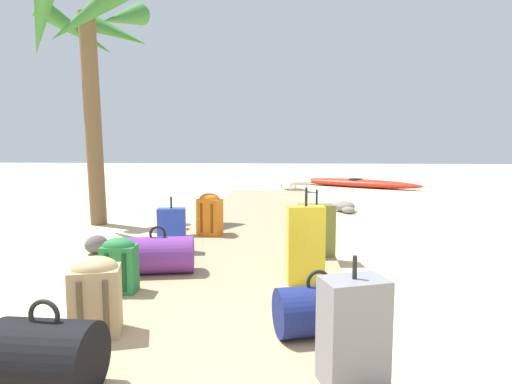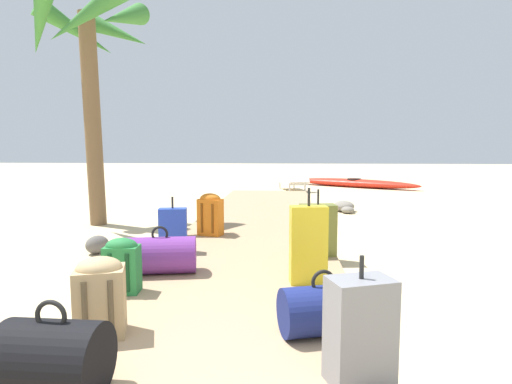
{
  "view_description": "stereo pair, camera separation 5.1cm",
  "coord_description": "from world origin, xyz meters",
  "views": [
    {
      "loc": [
        0.5,
        -1.29,
        1.31
      ],
      "look_at": [
        -0.05,
        5.92,
        0.55
      ],
      "focal_mm": 29.28,
      "sensor_mm": 36.0,
      "label": 1
    },
    {
      "loc": [
        0.45,
        -1.29,
        1.31
      ],
      "look_at": [
        -0.05,
        5.92,
        0.55
      ],
      "focal_mm": 29.28,
      "sensor_mm": 36.0,
      "label": 2
    }
  ],
  "objects": [
    {
      "name": "suitcase_grey",
      "position": [
        0.85,
        0.83,
        0.36
      ],
      "size": [
        0.38,
        0.31,
        0.68
      ],
      "color": "slate",
      "rests_on": "boardwalk"
    },
    {
      "name": "backpack_tan",
      "position": [
        -0.75,
        1.27,
        0.36
      ],
      "size": [
        0.37,
        0.34,
        0.53
      ],
      "color": "tan",
      "rests_on": "boardwalk"
    },
    {
      "name": "boardwalk",
      "position": [
        0.0,
        5.38,
        0.04
      ],
      "size": [
        2.11,
        10.76,
        0.08
      ],
      "primitive_type": "cube",
      "color": "tan",
      "rests_on": "ground"
    },
    {
      "name": "backpack_green",
      "position": [
        -0.93,
        2.08,
        0.33
      ],
      "size": [
        0.3,
        0.23,
        0.47
      ],
      "color": "#237538",
      "rests_on": "boardwalk"
    },
    {
      "name": "kayak",
      "position": [
        2.79,
        12.91,
        0.14
      ],
      "size": [
        4.04,
        2.89,
        0.29
      ],
      "color": "red",
      "rests_on": "ground"
    },
    {
      "name": "backpack_orange",
      "position": [
        -0.6,
        4.48,
        0.39
      ],
      "size": [
        0.37,
        0.28,
        0.6
      ],
      "color": "orange",
      "rests_on": "boardwalk"
    },
    {
      "name": "suitcase_olive",
      "position": [
        0.83,
        3.47,
        0.38
      ],
      "size": [
        0.43,
        0.27,
        0.76
      ],
      "color": "olive",
      "rests_on": "boardwalk"
    },
    {
      "name": "duffel_bag_black",
      "position": [
        -0.69,
        0.6,
        0.27
      ],
      "size": [
        0.51,
        0.39,
        0.49
      ],
      "color": "black",
      "rests_on": "boardwalk"
    },
    {
      "name": "rock_right_far",
      "position": [
        1.72,
        7.14,
        0.07
      ],
      "size": [
        0.34,
        0.35,
        0.14
      ],
      "primitive_type": "ellipsoid",
      "rotation": [
        0.0,
        0.0,
        0.4
      ],
      "color": "gray",
      "rests_on": "ground"
    },
    {
      "name": "ground_plane",
      "position": [
        0.0,
        4.3,
        0.0
      ],
      "size": [
        60.0,
        60.0,
        0.0
      ],
      "primitive_type": "plane",
      "color": "#D1BA8C"
    },
    {
      "name": "lounge_chair",
      "position": [
        0.71,
        11.55,
        0.33
      ],
      "size": [
        0.99,
        1.64,
        0.8
      ],
      "color": "white",
      "rests_on": "ground"
    },
    {
      "name": "duffel_bag_navy",
      "position": [
        0.71,
        1.39,
        0.25
      ],
      "size": [
        0.62,
        0.47,
        0.44
      ],
      "color": "navy",
      "rests_on": "boardwalk"
    },
    {
      "name": "rock_left_mid",
      "position": [
        -1.88,
        3.66,
        0.11
      ],
      "size": [
        0.35,
        0.38,
        0.23
      ],
      "primitive_type": "ellipsoid",
      "rotation": [
        0.0,
        0.0,
        1.14
      ],
      "color": "#5B5651",
      "rests_on": "ground"
    },
    {
      "name": "suitcase_yellow",
      "position": [
        0.67,
        2.45,
        0.44
      ],
      "size": [
        0.35,
        0.2,
        0.88
      ],
      "color": "gold",
      "rests_on": "boardwalk"
    },
    {
      "name": "rock_right_mid",
      "position": [
        1.68,
        7.42,
        0.11
      ],
      "size": [
        0.46,
        0.49,
        0.22
      ],
      "primitive_type": "ellipsoid",
      "rotation": [
        0.0,
        0.0,
        3.09
      ],
      "color": "gray",
      "rests_on": "ground"
    },
    {
      "name": "duffel_bag_purple",
      "position": [
        -0.77,
        2.65,
        0.26
      ],
      "size": [
        0.75,
        0.48,
        0.47
      ],
      "color": "#6B2D84",
      "rests_on": "boardwalk"
    },
    {
      "name": "suitcase_blue",
      "position": [
        -0.87,
        3.49,
        0.34
      ],
      "size": [
        0.35,
        0.22,
        0.66
      ],
      "color": "#2847B7",
      "rests_on": "boardwalk"
    },
    {
      "name": "palm_tree_far_left",
      "position": [
        -2.76,
        5.53,
        2.98
      ],
      "size": [
        2.03,
        2.19,
        3.88
      ],
      "color": "brown",
      "rests_on": "ground"
    }
  ]
}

